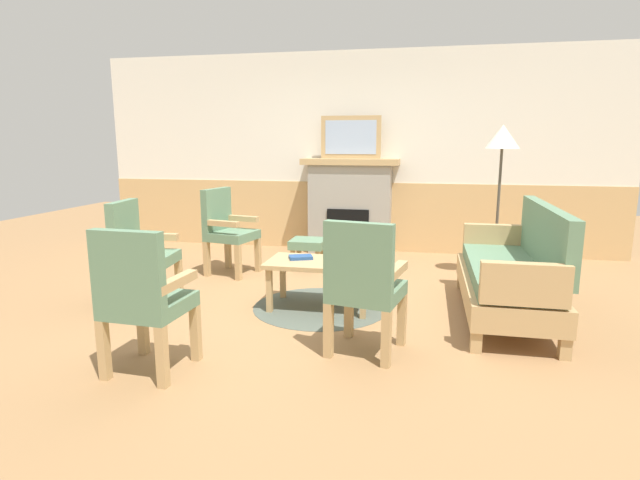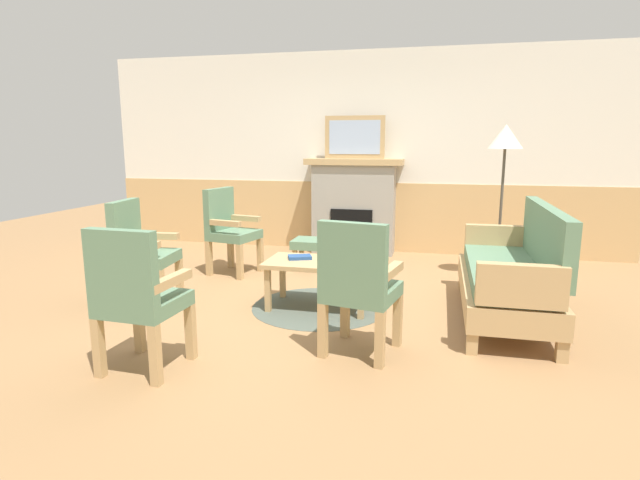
% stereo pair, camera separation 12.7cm
% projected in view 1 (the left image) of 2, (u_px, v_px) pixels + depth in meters
% --- Properties ---
extents(ground_plane, '(14.00, 14.00, 0.00)m').
position_uv_depth(ground_plane, '(312.00, 304.00, 4.76)').
color(ground_plane, '#997047').
extents(wall_back, '(7.20, 0.14, 2.70)m').
position_uv_depth(wall_back, '(353.00, 156.00, 7.01)').
color(wall_back, silver).
rests_on(wall_back, ground_plane).
extents(fireplace, '(1.30, 0.44, 1.28)m').
position_uv_depth(fireplace, '(350.00, 205.00, 6.89)').
color(fireplace, gray).
rests_on(fireplace, ground_plane).
extents(framed_picture, '(0.80, 0.04, 0.56)m').
position_uv_depth(framed_picture, '(351.00, 137.00, 6.72)').
color(framed_picture, tan).
rests_on(framed_picture, fireplace).
extents(couch, '(0.70, 1.80, 0.98)m').
position_uv_depth(couch, '(512.00, 273.00, 4.35)').
color(couch, tan).
rests_on(couch, ground_plane).
extents(coffee_table, '(0.96, 0.56, 0.44)m').
position_uv_depth(coffee_table, '(320.00, 267.00, 4.60)').
color(coffee_table, tan).
rests_on(coffee_table, ground_plane).
extents(round_rug, '(1.24, 1.24, 0.01)m').
position_uv_depth(round_rug, '(320.00, 307.00, 4.68)').
color(round_rug, '#4C564C').
rests_on(round_rug, ground_plane).
extents(book_on_table, '(0.25, 0.21, 0.03)m').
position_uv_depth(book_on_table, '(301.00, 257.00, 4.67)').
color(book_on_table, navy).
rests_on(book_on_table, coffee_table).
extents(footstool, '(0.40, 0.40, 0.36)m').
position_uv_depth(footstool, '(308.00, 245.00, 6.05)').
color(footstool, tan).
rests_on(footstool, ground_plane).
extents(armchair_near_fireplace, '(0.53, 0.53, 0.98)m').
position_uv_depth(armchair_near_fireplace, '(139.00, 249.00, 4.62)').
color(armchair_near_fireplace, tan).
rests_on(armchair_near_fireplace, ground_plane).
extents(armchair_by_window_left, '(0.57, 0.57, 0.98)m').
position_uv_depth(armchair_by_window_left, '(227.00, 227.00, 5.80)').
color(armchair_by_window_left, tan).
rests_on(armchair_by_window_left, ground_plane).
extents(armchair_front_left, '(0.51, 0.51, 0.98)m').
position_uv_depth(armchair_front_left, '(142.00, 295.00, 3.24)').
color(armchair_front_left, tan).
rests_on(armchair_front_left, ground_plane).
extents(armchair_front_center, '(0.57, 0.57, 0.98)m').
position_uv_depth(armchair_front_center, '(364.00, 282.00, 3.54)').
color(armchair_front_center, tan).
rests_on(armchair_front_center, ground_plane).
extents(floor_lamp_by_couch, '(0.36, 0.36, 1.68)m').
position_uv_depth(floor_lamp_by_couch, '(502.00, 147.00, 5.39)').
color(floor_lamp_by_couch, '#332D28').
rests_on(floor_lamp_by_couch, ground_plane).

